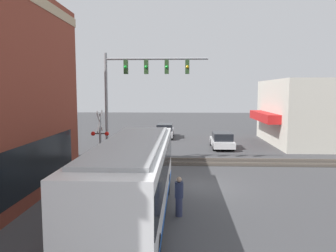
# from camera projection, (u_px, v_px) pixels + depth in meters

# --- Properties ---
(ground_plane) EXTENTS (120.00, 120.00, 0.00)m
(ground_plane) POSITION_uv_depth(u_px,v_px,m) (199.00, 186.00, 17.41)
(ground_plane) COLOR #424244
(shop_building) EXTENTS (10.82, 9.75, 6.10)m
(shop_building) POSITION_uv_depth(u_px,v_px,m) (315.00, 112.00, 31.18)
(shop_building) COLOR beige
(shop_building) RESTS_ON ground
(city_bus) EXTENTS (10.78, 2.59, 3.15)m
(city_bus) POSITION_uv_depth(u_px,v_px,m) (133.00, 176.00, 12.77)
(city_bus) COLOR white
(city_bus) RESTS_ON ground
(traffic_signal_gantry) EXTENTS (0.42, 6.94, 7.58)m
(traffic_signal_gantry) POSITION_uv_depth(u_px,v_px,m) (137.00, 82.00, 21.94)
(traffic_signal_gantry) COLOR gray
(traffic_signal_gantry) RESTS_ON ground
(crossing_signal) EXTENTS (1.41, 1.18, 3.81)m
(crossing_signal) POSITION_uv_depth(u_px,v_px,m) (100.00, 134.00, 21.16)
(crossing_signal) COLOR gray
(crossing_signal) RESTS_ON ground
(rail_track_near) EXTENTS (2.60, 60.00, 0.15)m
(rail_track_near) POSITION_uv_depth(u_px,v_px,m) (195.00, 162.00, 23.36)
(rail_track_near) COLOR #332D28
(rail_track_near) RESTS_ON ground
(parked_car_white) EXTENTS (4.33, 1.82, 1.42)m
(parked_car_white) POSITION_uv_depth(u_px,v_px,m) (222.00, 141.00, 28.91)
(parked_car_white) COLOR silver
(parked_car_white) RESTS_ON ground
(parked_car_silver) EXTENTS (4.81, 1.82, 1.52)m
(parked_car_silver) POSITION_uv_depth(u_px,v_px,m) (165.00, 131.00, 35.55)
(parked_car_silver) COLOR #B7B7BC
(parked_car_silver) RESTS_ON ground
(pedestrian_near_bus) EXTENTS (0.34, 0.34, 1.62)m
(pedestrian_near_bus) POSITION_uv_depth(u_px,v_px,m) (179.00, 196.00, 13.16)
(pedestrian_near_bus) COLOR #2D3351
(pedestrian_near_bus) RESTS_ON ground
(pedestrian_at_crossing) EXTENTS (0.34, 0.34, 1.74)m
(pedestrian_at_crossing) POSITION_uv_depth(u_px,v_px,m) (125.00, 157.00, 20.70)
(pedestrian_at_crossing) COLOR #473828
(pedestrian_at_crossing) RESTS_ON ground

